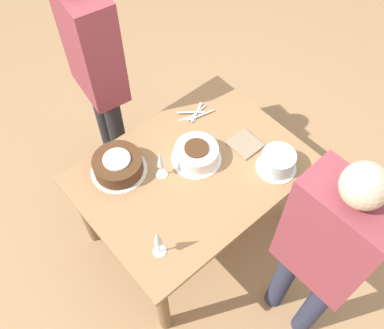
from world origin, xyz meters
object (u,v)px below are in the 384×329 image
object	(u,v)px
wine_glass_near	(160,161)
person_watching	(325,250)
cake_back_decorated	(278,162)
wine_glass_far	(158,239)
cake_front_chocolate	(118,165)
person_cutting	(95,63)
cake_center_white	(196,154)

from	to	relation	value
wine_glass_near	person_watching	distance (m)	0.94
cake_back_decorated	wine_glass_far	world-z (taller)	wine_glass_far
cake_front_chocolate	wine_glass_near	distance (m)	0.26
cake_front_chocolate	person_cutting	xyz separation A→B (m)	(-0.26, -0.54, 0.23)
cake_center_white	person_watching	bearing A→B (deg)	89.73
cake_center_white	cake_front_chocolate	bearing A→B (deg)	-30.61
cake_back_decorated	person_watching	bearing A→B (deg)	59.92
cake_front_chocolate	wine_glass_near	xyz separation A→B (m)	(-0.16, 0.18, 0.08)
cake_center_white	cake_front_chocolate	size ratio (longest dim) A/B	0.92
cake_center_white	wine_glass_far	distance (m)	0.61
wine_glass_far	person_cutting	size ratio (longest dim) A/B	0.14
wine_glass_far	person_cutting	world-z (taller)	person_cutting
cake_center_white	wine_glass_near	world-z (taller)	wine_glass_near
person_watching	wine_glass_near	bearing A→B (deg)	11.73
wine_glass_near	wine_glass_far	size ratio (longest dim) A/B	0.91
cake_center_white	person_cutting	xyz separation A→B (m)	(0.12, -0.76, 0.23)
person_cutting	wine_glass_far	bearing A→B (deg)	-11.96
person_watching	cake_center_white	bearing A→B (deg)	-1.69
cake_back_decorated	person_cutting	size ratio (longest dim) A/B	0.14
cake_back_decorated	person_watching	distance (m)	0.63
cake_front_chocolate	person_cutting	bearing A→B (deg)	-115.64
cake_back_decorated	person_watching	world-z (taller)	person_watching
cake_back_decorated	person_cutting	distance (m)	1.20
cake_center_white	wine_glass_near	distance (m)	0.24
cake_front_chocolate	cake_back_decorated	bearing A→B (deg)	140.17
wine_glass_near	person_watching	bearing A→B (deg)	103.15
cake_front_chocolate	person_cutting	world-z (taller)	person_cutting
cake_center_white	cake_back_decorated	world-z (taller)	cake_back_decorated
cake_center_white	person_watching	distance (m)	0.89
cake_front_chocolate	person_watching	size ratio (longest dim) A/B	0.20
cake_center_white	cake_front_chocolate	distance (m)	0.44
wine_glass_near	cake_front_chocolate	bearing A→B (deg)	-47.58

